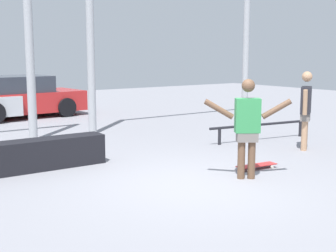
{
  "coord_description": "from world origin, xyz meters",
  "views": [
    {
      "loc": [
        -4.53,
        -5.56,
        2.04
      ],
      "look_at": [
        0.35,
        1.24,
        0.74
      ],
      "focal_mm": 50.0,
      "sensor_mm": 36.0,
      "label": 1
    }
  ],
  "objects_px": {
    "bystander": "(306,107)",
    "skateboard": "(257,166)",
    "skateboarder": "(247,124)",
    "grind_box": "(38,155)",
    "parked_car_red": "(16,97)",
    "grind_rail": "(262,127)"
  },
  "relations": [
    {
      "from": "grind_box",
      "to": "parked_car_red",
      "type": "xyz_separation_m",
      "value": [
        1.9,
        7.06,
        0.37
      ]
    },
    {
      "from": "skateboard",
      "to": "grind_box",
      "type": "height_order",
      "value": "grind_box"
    },
    {
      "from": "skateboard",
      "to": "bystander",
      "type": "height_order",
      "value": "bystander"
    },
    {
      "from": "skateboarder",
      "to": "bystander",
      "type": "bearing_deg",
      "value": 53.64
    },
    {
      "from": "grind_rail",
      "to": "parked_car_red",
      "type": "relative_size",
      "value": 0.69
    },
    {
      "from": "grind_rail",
      "to": "skateboarder",
      "type": "bearing_deg",
      "value": -140.96
    },
    {
      "from": "skateboard",
      "to": "parked_car_red",
      "type": "xyz_separation_m",
      "value": [
        -1.28,
        9.28,
        0.58
      ]
    },
    {
      "from": "grind_box",
      "to": "grind_rail",
      "type": "height_order",
      "value": "grind_box"
    },
    {
      "from": "grind_box",
      "to": "skateboard",
      "type": "bearing_deg",
      "value": -35.02
    },
    {
      "from": "parked_car_red",
      "to": "bystander",
      "type": "distance_m",
      "value": 9.31
    },
    {
      "from": "skateboarder",
      "to": "bystander",
      "type": "height_order",
      "value": "bystander"
    },
    {
      "from": "grind_box",
      "to": "skateboarder",
      "type": "bearing_deg",
      "value": -45.0
    },
    {
      "from": "skateboarder",
      "to": "bystander",
      "type": "xyz_separation_m",
      "value": [
        2.67,
        0.94,
        0.01
      ]
    },
    {
      "from": "skateboard",
      "to": "bystander",
      "type": "bearing_deg",
      "value": 23.27
    },
    {
      "from": "grind_box",
      "to": "grind_rail",
      "type": "bearing_deg",
      "value": -3.72
    },
    {
      "from": "skateboarder",
      "to": "grind_box",
      "type": "relative_size",
      "value": 0.67
    },
    {
      "from": "grind_rail",
      "to": "parked_car_red",
      "type": "distance_m",
      "value": 8.16
    },
    {
      "from": "skateboard",
      "to": "parked_car_red",
      "type": "height_order",
      "value": "parked_car_red"
    },
    {
      "from": "bystander",
      "to": "skateboard",
      "type": "bearing_deg",
      "value": -18.59
    },
    {
      "from": "parked_car_red",
      "to": "grind_box",
      "type": "bearing_deg",
      "value": -108.85
    },
    {
      "from": "skateboarder",
      "to": "grind_box",
      "type": "xyz_separation_m",
      "value": [
        -2.57,
        2.57,
        -0.64
      ]
    },
    {
      "from": "grind_rail",
      "to": "bystander",
      "type": "bearing_deg",
      "value": -93.61
    }
  ]
}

